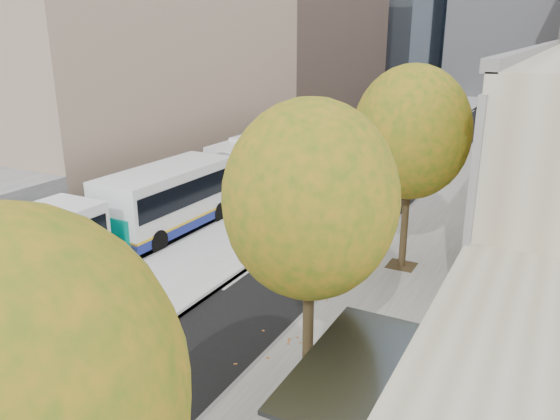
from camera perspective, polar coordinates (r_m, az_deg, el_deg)
The scene contains 8 objects.
bus_platform at distance 36.61m, azimuth 6.84°, elevation 3.72°, with size 4.25×150.00×0.15m, color #B8B8B8.
sidewalk at distance 34.69m, azimuth 19.25°, elevation 1.97°, with size 4.75×150.00×0.08m, color gray.
bus_shelter at distance 11.81m, azimuth 8.23°, elevation -17.48°, with size 1.90×4.40×2.53m.
tree_b at distance 7.21m, azimuth -26.00°, elevation -17.48°, with size 4.00×4.00×6.97m.
tree_c at distance 12.87m, azimuth 3.19°, elevation 0.99°, with size 4.20×4.20×7.28m.
tree_d at distance 21.13m, azimuth 13.56°, elevation 7.84°, with size 4.40×4.40×7.60m.
bus_far at distance 30.40m, azimuth -4.72°, elevation 4.01°, with size 3.06×18.75×3.12m.
distant_car at distance 63.93m, azimuth 13.06°, elevation 10.04°, with size 1.66×4.12×1.41m, color silver.
Camera 1 is at (8.69, 1.79, 9.00)m, focal length 35.00 mm.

